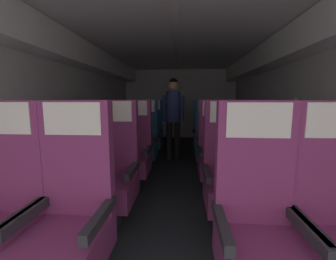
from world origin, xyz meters
The scene contains 22 objects.
ground centered at (0.00, 3.58, -0.01)m, with size 3.65×7.56×0.02m, color #23282D.
fuselage_shell centered at (0.00, 3.85, 1.56)m, with size 3.53×7.21×2.16m.
seat_a_left_window centered at (-1.00, 1.50, 0.49)m, with size 0.48×0.51×1.19m.
seat_a_left_aisle centered at (-0.55, 1.50, 0.49)m, with size 0.48×0.51×1.19m.
seat_a_right_window centered at (0.55, 1.48, 0.49)m, with size 0.48×0.51×1.19m.
seat_b_left_window centered at (-1.00, 2.32, 0.49)m, with size 0.48×0.51×1.19m.
seat_b_left_aisle centered at (-0.56, 2.33, 0.49)m, with size 0.48×0.51×1.19m.
seat_b_right_aisle centered at (0.99, 2.32, 0.49)m, with size 0.48×0.51×1.19m.
seat_b_right_window centered at (0.55, 2.31, 0.49)m, with size 0.48×0.51×1.19m.
seat_c_left_window centered at (-1.00, 3.13, 0.49)m, with size 0.48×0.51×1.19m.
seat_c_left_aisle centered at (-0.55, 3.15, 0.49)m, with size 0.48×0.51×1.19m.
seat_c_right_aisle centered at (1.00, 3.15, 0.49)m, with size 0.48×0.51×1.19m.
seat_c_right_window centered at (0.55, 3.13, 0.49)m, with size 0.48×0.51×1.19m.
seat_d_left_window centered at (-1.00, 3.96, 0.49)m, with size 0.48×0.51×1.19m.
seat_d_left_aisle centered at (-0.56, 3.97, 0.49)m, with size 0.48×0.51×1.19m.
seat_d_right_aisle centered at (0.99, 3.96, 0.49)m, with size 0.48×0.51×1.19m.
seat_d_right_window centered at (0.55, 3.97, 0.49)m, with size 0.48×0.51×1.19m.
seat_e_left_window centered at (-0.99, 4.77, 0.49)m, with size 0.48×0.51×1.19m.
seat_e_left_aisle centered at (-0.55, 4.80, 0.49)m, with size 0.48×0.51×1.19m.
seat_e_right_aisle centered at (1.00, 4.79, 0.49)m, with size 0.48×0.51×1.19m.
seat_e_right_window centered at (0.55, 4.79, 0.49)m, with size 0.48×0.51×1.19m.
flight_attendant centered at (-0.08, 4.61, 0.99)m, with size 0.43×0.28×1.60m.
Camera 1 is at (0.13, 0.32, 1.20)m, focal length 23.28 mm.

